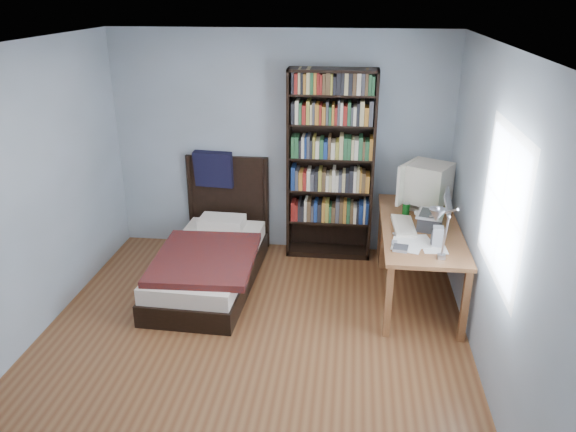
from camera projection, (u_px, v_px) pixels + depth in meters
The scene contains 14 objects.
room at pixel (249, 213), 4.38m from camera, with size 4.20×4.24×2.50m.
desk at pixel (413, 234), 6.04m from camera, with size 0.75×1.76×0.73m.
crt_monitor at pixel (426, 183), 5.78m from camera, with size 0.61×0.55×0.51m.
laptop at pixel (432, 218), 5.36m from camera, with size 0.38×0.37×0.39m.
desk_lamp at pixel (438, 220), 4.27m from camera, with size 0.24×0.54×0.64m.
keyboard at pixel (404, 226), 5.42m from camera, with size 0.20×0.51×0.04m, color beige.
speaker at pixel (438, 236), 5.01m from camera, with size 0.09×0.09×0.18m, color gray.
soda_can at pixel (406, 210), 5.69m from camera, with size 0.07×0.07×0.13m, color #073410.
mouse at pixel (417, 213), 5.73m from camera, with size 0.06×0.11×0.04m, color silver.
phone_silver at pixel (396, 235), 5.24m from camera, with size 0.05×0.09×0.02m, color #B3B3B7.
phone_grey at pixel (394, 243), 5.07m from camera, with size 0.05×0.10×0.02m, color gray.
external_drive at pixel (401, 248), 4.97m from camera, with size 0.13×0.13×0.03m, color gray.
bookshelf at pixel (330, 166), 6.18m from camera, with size 0.95×0.30×2.11m.
bed at pixel (211, 257), 5.88m from camera, with size 1.01×2.00×1.16m.
Camera 1 is at (0.80, -4.01, 2.88)m, focal length 35.00 mm.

